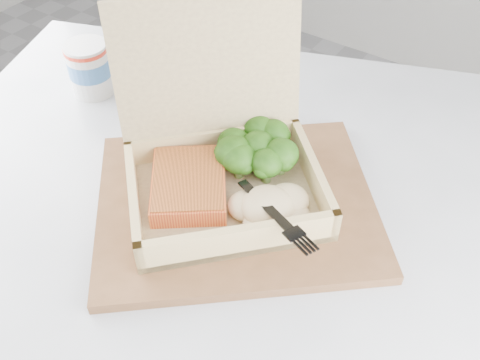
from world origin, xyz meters
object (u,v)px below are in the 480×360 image
Objects in this scene: serving_tray at (236,203)px; paper_cup at (89,67)px; cafe_table at (217,323)px; takeout_container at (220,151)px.

paper_cup is at bearing 166.29° from serving_tray.
serving_tray is at bearing 95.42° from cafe_table.
serving_tray is (-0.01, 0.06, 0.21)m from cafe_table.
cafe_table is 0.28m from takeout_container.
paper_cup reaches higher than serving_tray.
cafe_table is 13.56× the size of paper_cup.
serving_tray is 0.07m from takeout_container.
takeout_container is 0.31m from paper_cup.
takeout_container is at bearing 155.86° from serving_tray.
serving_tray is at bearing -70.19° from takeout_container.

